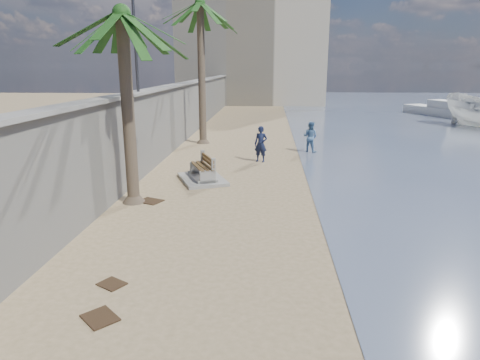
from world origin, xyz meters
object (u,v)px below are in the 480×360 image
object	(u,v)px
person_b	(310,135)
yacht_far	(437,112)
palm_mid	(122,16)
person_a	(261,141)
bench_far	(202,170)
palm_back	(200,5)

from	to	relation	value
person_b	yacht_far	size ratio (longest dim) A/B	0.25
palm_mid	person_a	xyz separation A→B (m)	(4.31, 6.93, -5.15)
bench_far	palm_back	xyz separation A→B (m)	(-1.35, 9.02, 7.58)
palm_back	yacht_far	xyz separation A→B (m)	(20.45, 17.13, -7.67)
yacht_far	palm_back	bearing A→B (deg)	108.08
bench_far	person_b	world-z (taller)	person_b
person_b	palm_back	bearing A→B (deg)	9.06
bench_far	person_a	size ratio (longest dim) A/B	1.41
palm_mid	palm_back	size ratio (longest dim) A/B	0.79
palm_back	person_b	distance (m)	9.83
palm_back	bench_far	bearing A→B (deg)	-81.51
palm_back	person_a	world-z (taller)	palm_back
person_a	yacht_far	size ratio (longest dim) A/B	0.27
palm_back	palm_mid	bearing A→B (deg)	-92.93
person_b	yacht_far	world-z (taller)	person_b
palm_mid	yacht_far	bearing A→B (deg)	54.18
bench_far	palm_mid	bearing A→B (deg)	-122.76
palm_mid	person_b	world-z (taller)	palm_mid
bench_far	palm_back	size ratio (longest dim) A/B	0.32
palm_mid	palm_back	world-z (taller)	palm_back
palm_mid	palm_back	xyz separation A→B (m)	(0.62, 12.06, 1.85)
palm_mid	person_a	bearing A→B (deg)	58.13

